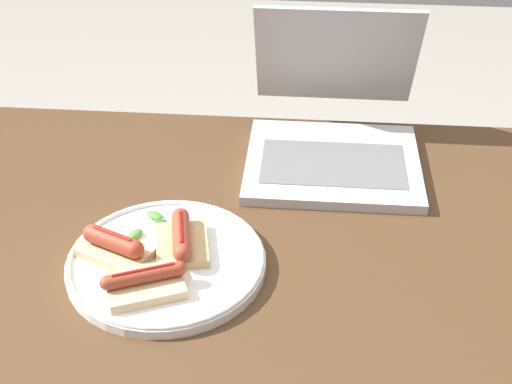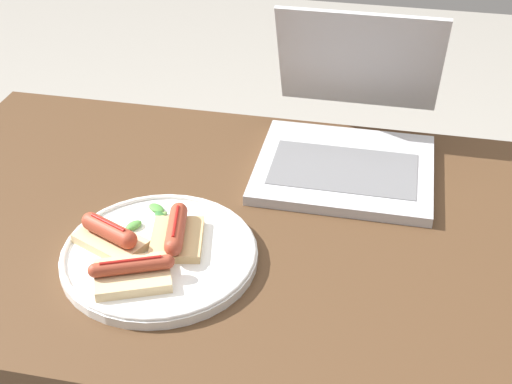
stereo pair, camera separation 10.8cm
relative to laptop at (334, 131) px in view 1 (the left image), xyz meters
name	(u,v)px [view 1 (the left image)]	position (x,y,z in m)	size (l,w,h in m)	color
desk	(247,261)	(-0.13, -0.23, -0.12)	(1.16, 0.70, 0.71)	#4C331E
laptop	(334,131)	(0.00, 0.00, 0.00)	(0.30, 0.37, 0.24)	#B7B7BC
plate	(166,262)	(-0.24, -0.34, -0.03)	(0.29, 0.29, 0.02)	white
sausage_toast_left	(182,239)	(-0.22, -0.31, -0.01)	(0.09, 0.11, 0.04)	tan
sausage_toast_middle	(114,246)	(-0.31, -0.34, -0.01)	(0.12, 0.10, 0.04)	#D6B784
sausage_toast_right	(144,282)	(-0.26, -0.41, -0.02)	(0.12, 0.11, 0.04)	#D6B784
salad_pile	(151,224)	(-0.28, -0.27, -0.03)	(0.06, 0.08, 0.01)	#709E4C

